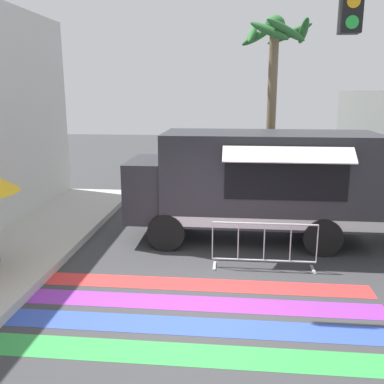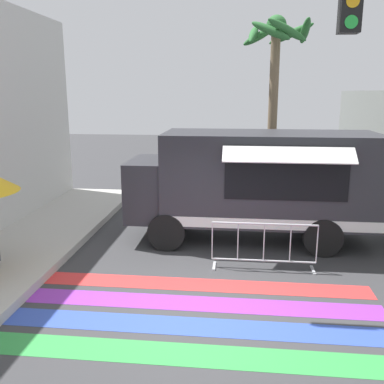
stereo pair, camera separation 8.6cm
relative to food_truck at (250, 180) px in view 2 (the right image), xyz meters
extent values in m
plane|color=#38383A|center=(-0.93, -3.55, -1.54)|extent=(60.00, 60.00, 0.00)
cube|color=green|center=(-0.93, -5.00, -1.54)|extent=(6.40, 0.56, 0.01)
cube|color=#334FB2|center=(-0.93, -4.24, -1.54)|extent=(6.40, 0.56, 0.01)
cube|color=purple|center=(-0.93, -3.48, -1.54)|extent=(6.40, 0.56, 0.01)
cube|color=red|center=(-0.93, -2.72, -1.54)|extent=(6.40, 0.56, 0.01)
cube|color=#2D2D33|center=(0.46, 0.01, 0.09)|extent=(5.07, 2.04, 2.15)
cube|color=#2D2D33|center=(-2.07, 0.01, -0.26)|extent=(1.79, 1.88, 1.45)
cube|color=#1E232D|center=(-2.92, 0.01, 0.10)|extent=(0.06, 1.63, 0.55)
cube|color=black|center=(0.76, -1.03, 0.25)|extent=(2.69, 0.03, 0.97)
cube|color=white|center=(0.76, -1.23, 0.81)|extent=(2.79, 0.43, 0.31)
cube|color=white|center=(0.46, -1.02, -0.80)|extent=(5.07, 0.01, 0.24)
cylinder|color=black|center=(-1.93, -0.93, -1.10)|extent=(0.89, 0.22, 0.89)
cylinder|color=black|center=(-1.93, 0.94, -1.10)|extent=(0.89, 0.22, 0.89)
cylinder|color=black|center=(1.66, -0.93, -1.10)|extent=(0.89, 0.22, 0.89)
cylinder|color=black|center=(1.66, 0.94, -1.10)|extent=(0.89, 0.22, 0.89)
cube|color=black|center=(1.37, -3.06, 3.45)|extent=(0.32, 0.28, 0.90)
cylinder|color=#F2A519|center=(1.37, -3.20, 3.45)|extent=(0.20, 0.02, 0.20)
cylinder|color=green|center=(1.37, -3.20, 3.15)|extent=(0.20, 0.02, 0.20)
cylinder|color=#B7BABF|center=(0.29, -1.80, -0.55)|extent=(2.17, 0.04, 0.04)
cylinder|color=#B7BABF|center=(0.29, -1.80, -1.36)|extent=(2.17, 0.04, 0.04)
cylinder|color=#B7BABF|center=(-0.80, -1.80, -0.96)|extent=(0.02, 0.02, 0.81)
cylinder|color=#B7BABF|center=(-0.26, -1.80, -0.96)|extent=(0.02, 0.02, 0.81)
cylinder|color=#B7BABF|center=(0.29, -1.80, -0.96)|extent=(0.02, 0.02, 0.81)
cylinder|color=#B7BABF|center=(0.83, -1.80, -0.96)|extent=(0.02, 0.02, 0.81)
cylinder|color=#B7BABF|center=(1.37, -1.80, -0.96)|extent=(0.02, 0.02, 0.81)
cube|color=#B7BABF|center=(-0.75, -1.80, -1.53)|extent=(0.06, 0.44, 0.03)
cube|color=#B7BABF|center=(1.32, -1.80, -1.53)|extent=(0.06, 0.44, 0.03)
cylinder|color=#7A664C|center=(0.74, 3.28, 1.17)|extent=(0.28, 0.28, 5.42)
sphere|color=#2D6B33|center=(0.74, 3.28, 4.03)|extent=(0.60, 0.60, 0.60)
ellipsoid|color=#2D6B33|center=(1.58, 3.26, 3.86)|extent=(0.29, 1.68, 0.73)
ellipsoid|color=#2D6B33|center=(1.24, 3.93, 3.86)|extent=(1.43, 1.18, 0.69)
ellipsoid|color=#2D6B33|center=(0.27, 3.82, 3.80)|extent=(1.20, 1.10, 0.82)
ellipsoid|color=#2D6B33|center=(0.08, 3.39, 3.80)|extent=(0.45, 1.34, 0.78)
ellipsoid|color=#2D6B33|center=(0.54, 2.70, 3.81)|extent=(1.24, 0.63, 0.74)
ellipsoid|color=#2D6B33|center=(1.01, 2.67, 3.81)|extent=(1.31, 0.74, 0.75)
camera|label=1|loc=(-0.39, -10.37, 2.11)|focal=40.00mm
camera|label=2|loc=(-0.31, -10.36, 2.11)|focal=40.00mm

